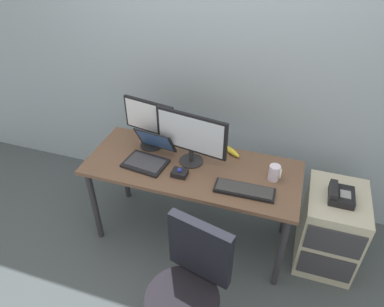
{
  "coord_description": "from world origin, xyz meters",
  "views": [
    {
      "loc": [
        0.63,
        -1.94,
        2.37
      ],
      "look_at": [
        0.0,
        0.0,
        0.86
      ],
      "focal_mm": 32.96,
      "sensor_mm": 36.0,
      "label": 1
    }
  ],
  "objects_px": {
    "laptop": "(149,155)",
    "trackball_mouse": "(180,173)",
    "desk_phone": "(340,195)",
    "banana": "(231,151)",
    "file_cabinet": "(330,229)",
    "office_chair": "(188,297)",
    "coffee_mug": "(275,173)",
    "monitor_side": "(149,121)",
    "monitor_main": "(191,136)",
    "keyboard": "(244,190)"
  },
  "relations": [
    {
      "from": "desk_phone",
      "to": "monitor_side",
      "type": "relative_size",
      "value": 0.47
    },
    {
      "from": "monitor_side",
      "to": "file_cabinet",
      "type": "bearing_deg",
      "value": -2.1
    },
    {
      "from": "monitor_main",
      "to": "keyboard",
      "type": "distance_m",
      "value": 0.54
    },
    {
      "from": "coffee_mug",
      "to": "banana",
      "type": "height_order",
      "value": "coffee_mug"
    },
    {
      "from": "file_cabinet",
      "to": "trackball_mouse",
      "type": "bearing_deg",
      "value": -168.65
    },
    {
      "from": "desk_phone",
      "to": "trackball_mouse",
      "type": "relative_size",
      "value": 1.82
    },
    {
      "from": "laptop",
      "to": "trackball_mouse",
      "type": "xyz_separation_m",
      "value": [
        0.28,
        -0.1,
        -0.03
      ]
    },
    {
      "from": "monitor_side",
      "to": "banana",
      "type": "xyz_separation_m",
      "value": [
        0.63,
        0.1,
        -0.21
      ]
    },
    {
      "from": "trackball_mouse",
      "to": "desk_phone",
      "type": "bearing_deg",
      "value": 10.61
    },
    {
      "from": "monitor_main",
      "to": "banana",
      "type": "bearing_deg",
      "value": 37.84
    },
    {
      "from": "file_cabinet",
      "to": "monitor_side",
      "type": "bearing_deg",
      "value": 177.9
    },
    {
      "from": "desk_phone",
      "to": "banana",
      "type": "relative_size",
      "value": 1.05
    },
    {
      "from": "laptop",
      "to": "banana",
      "type": "xyz_separation_m",
      "value": [
        0.57,
        0.28,
        -0.03
      ]
    },
    {
      "from": "coffee_mug",
      "to": "office_chair",
      "type": "bearing_deg",
      "value": -112.6
    },
    {
      "from": "office_chair",
      "to": "file_cabinet",
      "type": "bearing_deg",
      "value": 47.89
    },
    {
      "from": "desk_phone",
      "to": "coffee_mug",
      "type": "distance_m",
      "value": 0.48
    },
    {
      "from": "file_cabinet",
      "to": "keyboard",
      "type": "relative_size",
      "value": 1.57
    },
    {
      "from": "office_chair",
      "to": "coffee_mug",
      "type": "height_order",
      "value": "office_chair"
    },
    {
      "from": "monitor_side",
      "to": "coffee_mug",
      "type": "height_order",
      "value": "monitor_side"
    },
    {
      "from": "office_chair",
      "to": "keyboard",
      "type": "xyz_separation_m",
      "value": [
        0.18,
        0.66,
        0.34
      ]
    },
    {
      "from": "desk_phone",
      "to": "banana",
      "type": "distance_m",
      "value": 0.84
    },
    {
      "from": "desk_phone",
      "to": "office_chair",
      "type": "distance_m",
      "value": 1.25
    },
    {
      "from": "laptop",
      "to": "banana",
      "type": "height_order",
      "value": "laptop"
    },
    {
      "from": "monitor_main",
      "to": "laptop",
      "type": "xyz_separation_m",
      "value": [
        -0.31,
        -0.08,
        -0.18
      ]
    },
    {
      "from": "keyboard",
      "to": "trackball_mouse",
      "type": "bearing_deg",
      "value": 176.87
    },
    {
      "from": "coffee_mug",
      "to": "banana",
      "type": "bearing_deg",
      "value": 149.31
    },
    {
      "from": "file_cabinet",
      "to": "banana",
      "type": "height_order",
      "value": "banana"
    },
    {
      "from": "desk_phone",
      "to": "keyboard",
      "type": "height_order",
      "value": "keyboard"
    },
    {
      "from": "desk_phone",
      "to": "laptop",
      "type": "distance_m",
      "value": 1.4
    },
    {
      "from": "monitor_main",
      "to": "laptop",
      "type": "bearing_deg",
      "value": -165.68
    },
    {
      "from": "banana",
      "to": "coffee_mug",
      "type": "bearing_deg",
      "value": -30.69
    },
    {
      "from": "monitor_side",
      "to": "banana",
      "type": "distance_m",
      "value": 0.67
    },
    {
      "from": "laptop",
      "to": "coffee_mug",
      "type": "xyz_separation_m",
      "value": [
        0.93,
        0.07,
        0.01
      ]
    },
    {
      "from": "file_cabinet",
      "to": "laptop",
      "type": "relative_size",
      "value": 1.8
    },
    {
      "from": "laptop",
      "to": "banana",
      "type": "bearing_deg",
      "value": 26.32
    },
    {
      "from": "office_chair",
      "to": "monitor_side",
      "type": "height_order",
      "value": "monitor_side"
    },
    {
      "from": "keyboard",
      "to": "desk_phone",
      "type": "bearing_deg",
      "value": 20.21
    },
    {
      "from": "coffee_mug",
      "to": "banana",
      "type": "relative_size",
      "value": 0.62
    },
    {
      "from": "laptop",
      "to": "coffee_mug",
      "type": "distance_m",
      "value": 0.93
    },
    {
      "from": "coffee_mug",
      "to": "monitor_main",
      "type": "bearing_deg",
      "value": 178.98
    },
    {
      "from": "office_chair",
      "to": "trackball_mouse",
      "type": "xyz_separation_m",
      "value": [
        -0.29,
        0.69,
        0.35
      ]
    },
    {
      "from": "keyboard",
      "to": "coffee_mug",
      "type": "relative_size",
      "value": 3.52
    },
    {
      "from": "file_cabinet",
      "to": "office_chair",
      "type": "height_order",
      "value": "office_chair"
    },
    {
      "from": "laptop",
      "to": "trackball_mouse",
      "type": "relative_size",
      "value": 3.28
    },
    {
      "from": "desk_phone",
      "to": "office_chair",
      "type": "xyz_separation_m",
      "value": [
        -0.82,
        -0.9,
        -0.27
      ]
    },
    {
      "from": "file_cabinet",
      "to": "desk_phone",
      "type": "relative_size",
      "value": 3.24
    },
    {
      "from": "monitor_side",
      "to": "keyboard",
      "type": "xyz_separation_m",
      "value": [
        0.82,
        -0.3,
        -0.22
      ]
    },
    {
      "from": "monitor_main",
      "to": "coffee_mug",
      "type": "relative_size",
      "value": 4.69
    },
    {
      "from": "office_chair",
      "to": "keyboard",
      "type": "bearing_deg",
      "value": 74.58
    },
    {
      "from": "file_cabinet",
      "to": "trackball_mouse",
      "type": "height_order",
      "value": "trackball_mouse"
    }
  ]
}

